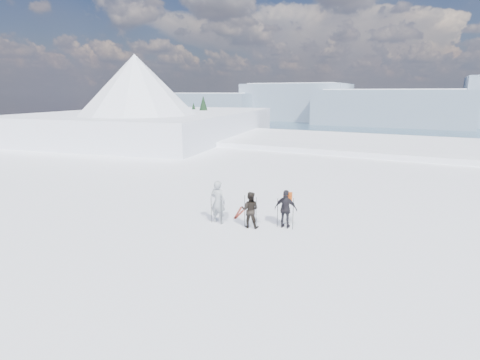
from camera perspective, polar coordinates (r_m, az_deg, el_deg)
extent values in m
plane|color=white|center=(74.34, 22.40, -5.80)|extent=(220.00, 208.01, 71.62)
cube|color=white|center=(42.54, 19.82, -3.89)|extent=(180.00, 16.00, 14.00)
plane|color=#28455C|center=(302.67, 26.37, 5.12)|extent=(820.00, 820.00, 0.00)
cube|color=slate|center=(533.33, -5.02, 11.18)|extent=(150.00, 80.00, 34.00)
cube|color=white|center=(533.03, -5.05, 12.68)|extent=(127.50, 70.00, 8.00)
cube|color=slate|center=(508.17, 8.62, 11.66)|extent=(130.00, 80.00, 46.00)
cube|color=white|center=(508.07, 8.69, 13.92)|extent=(110.50, 70.00, 8.00)
cube|color=slate|center=(453.07, 22.04, 10.19)|extent=(160.00, 80.00, 38.00)
cube|color=white|center=(452.77, 22.22, 12.21)|extent=(136.00, 70.00, 8.00)
cube|color=white|center=(51.67, -12.74, 1.23)|extent=(29.19, 35.68, 16.00)
cone|color=white|center=(44.12, -15.45, 12.18)|extent=(18.00, 18.00, 9.00)
cone|color=white|center=(57.08, -14.35, 8.35)|extent=(16.00, 16.00, 8.00)
cube|color=#2D2B28|center=(55.61, -2.46, -1.85)|extent=(21.55, 17.87, 14.25)
cone|color=black|center=(53.49, -5.48, 5.70)|extent=(7.28, 7.28, 13.00)
cone|color=black|center=(49.00, -0.79, 3.30)|extent=(5.60, 5.60, 10.00)
cone|color=black|center=(52.07, -0.20, 3.89)|extent=(5.60, 5.60, 10.00)
cone|color=black|center=(51.73, -8.19, 4.25)|extent=(6.16, 6.16, 11.00)
cone|color=black|center=(56.85, -6.93, 5.60)|extent=(6.72, 6.72, 12.00)
cone|color=black|center=(47.78, -7.30, 2.32)|extent=(5.04, 5.04, 9.00)
cone|color=black|center=(48.18, -4.02, 3.70)|extent=(6.16, 6.16, 11.00)
imported|color=gray|center=(15.84, -3.38, -3.36)|extent=(0.69, 0.46, 1.85)
imported|color=black|center=(15.34, 1.55, -4.55)|extent=(0.85, 0.72, 1.52)
imported|color=black|center=(15.40, 7.00, -4.42)|extent=(0.97, 0.47, 1.60)
cube|color=#C04812|center=(15.36, 7.35, -0.53)|extent=(0.36, 0.22, 0.44)
cylinder|color=black|center=(16.00, -4.40, -4.50)|extent=(0.02, 0.02, 1.16)
cylinder|color=black|center=(15.71, -2.89, -4.70)|extent=(0.02, 0.02, 1.21)
cylinder|color=black|center=(15.44, 0.73, -4.75)|extent=(0.02, 0.02, 1.35)
cylinder|color=black|center=(15.14, 2.47, -5.12)|extent=(0.02, 0.02, 1.35)
cylinder|color=black|center=(15.46, 5.73, -5.01)|extent=(0.02, 0.02, 1.24)
cylinder|color=black|center=(15.27, 8.09, -5.15)|extent=(0.02, 0.02, 1.32)
cube|color=black|center=(17.40, -0.27, -4.95)|extent=(0.58, 1.65, 0.03)
cube|color=black|center=(17.33, 0.14, -5.01)|extent=(0.38, 1.69, 0.03)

